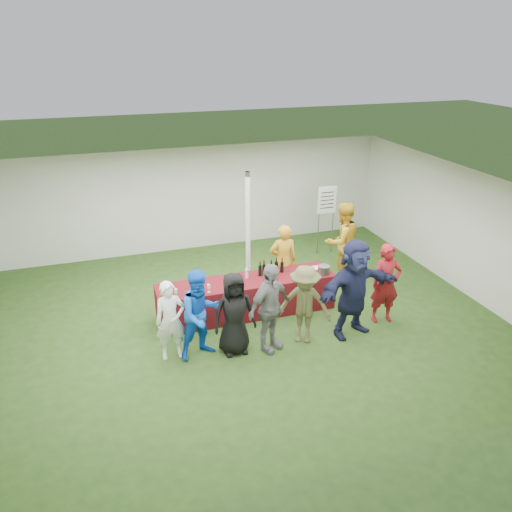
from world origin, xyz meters
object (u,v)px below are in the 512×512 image
object	(u,v)px
wine_list_sign	(327,205)
customer_5	(354,288)
serving_table	(247,297)
dump_bucket	(324,270)
staff_back	(342,241)
customer_0	(171,321)
staff_pourer	(283,261)
customer_6	(386,284)
customer_4	(304,305)
customer_1	(201,314)
customer_2	(234,314)
customer_3	(269,308)

from	to	relation	value
wine_list_sign	customer_5	bearing A→B (deg)	-107.98
serving_table	dump_bucket	size ratio (longest dim) A/B	14.86
serving_table	customer_5	world-z (taller)	customer_5
staff_back	customer_0	bearing A→B (deg)	13.15
staff_back	customer_5	world-z (taller)	customer_5
staff_pourer	customer_6	world-z (taller)	staff_pourer
customer_4	customer_5	size ratio (longest dim) A/B	0.80
serving_table	customer_4	distance (m)	1.52
serving_table	customer_1	size ratio (longest dim) A/B	2.17
staff_pourer	customer_6	bearing A→B (deg)	139.42
customer_2	customer_3	size ratio (longest dim) A/B	0.92
customer_4	customer_6	size ratio (longest dim) A/B	0.94
staff_back	customer_4	size ratio (longest dim) A/B	1.21
staff_pourer	customer_4	size ratio (longest dim) A/B	1.07
staff_pourer	customer_4	xyz separation A→B (m)	(-0.28, -1.80, -0.06)
customer_3	customer_5	distance (m)	1.66
staff_back	customer_4	bearing A→B (deg)	38.29
customer_6	staff_pourer	bearing A→B (deg)	141.06
dump_bucket	customer_6	distance (m)	1.27
wine_list_sign	staff_back	size ratio (longest dim) A/B	0.98
customer_0	customer_5	size ratio (longest dim) A/B	0.76
customer_2	dump_bucket	bearing A→B (deg)	24.11
staff_back	customer_6	world-z (taller)	staff_back
staff_pourer	customer_3	distance (m)	2.09
serving_table	staff_pourer	xyz separation A→B (m)	(0.97, 0.50, 0.44)
customer_6	customer_0	bearing A→B (deg)	-173.08
serving_table	customer_3	bearing A→B (deg)	-89.88
wine_list_sign	staff_back	bearing A→B (deg)	-101.34
dump_bucket	customer_2	xyz separation A→B (m)	(-2.20, -1.01, -0.07)
customer_5	customer_6	distance (m)	0.87
wine_list_sign	customer_3	distance (m)	4.68
serving_table	staff_back	bearing A→B (deg)	19.03
customer_0	customer_2	world-z (taller)	customer_2
serving_table	customer_4	size ratio (longest dim) A/B	2.36
customer_6	customer_2	bearing A→B (deg)	-169.99
serving_table	customer_2	xyz separation A→B (m)	(-0.61, -1.23, 0.40)
customer_4	customer_6	bearing A→B (deg)	34.56
staff_pourer	customer_2	distance (m)	2.34
customer_2	customer_6	world-z (taller)	customer_6
dump_bucket	wine_list_sign	xyz separation A→B (m)	(1.26, 2.55, 0.48)
customer_2	customer_4	distance (m)	1.30
customer_1	customer_5	xyz separation A→B (m)	(2.84, -0.18, 0.13)
wine_list_sign	customer_0	world-z (taller)	wine_list_sign
customer_0	customer_4	world-z (taller)	customer_4
wine_list_sign	staff_pourer	size ratio (longest dim) A/B	1.10
staff_back	customer_3	size ratio (longest dim) A/B	1.09
customer_0	customer_5	distance (m)	3.38
serving_table	customer_4	xyz separation A→B (m)	(0.69, -1.30, 0.39)
serving_table	staff_back	distance (m)	2.76
staff_back	customer_4	xyz separation A→B (m)	(-1.87, -2.18, -0.16)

